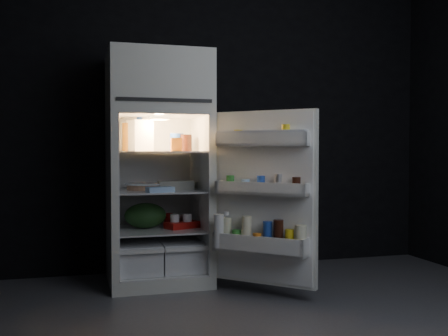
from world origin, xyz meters
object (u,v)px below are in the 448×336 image
object	(u,v)px
egg_carton	(176,185)
fridge_door	(263,200)
yogurt_tray	(182,225)
milk_jug	(140,136)
refrigerator	(157,160)

from	to	relation	value
egg_carton	fridge_door	bearing A→B (deg)	-47.70
egg_carton	yogurt_tray	distance (m)	0.31
milk_jug	egg_carton	distance (m)	0.48
fridge_door	milk_jug	bearing A→B (deg)	138.71
refrigerator	egg_carton	size ratio (longest dim) A/B	6.54
milk_jug	egg_carton	size ratio (longest dim) A/B	0.88
refrigerator	yogurt_tray	distance (m)	0.54
milk_jug	yogurt_tray	size ratio (longest dim) A/B	0.93
yogurt_tray	fridge_door	bearing A→B (deg)	-73.74
milk_jug	yogurt_tray	bearing A→B (deg)	-41.18
yogurt_tray	refrigerator	bearing A→B (deg)	133.33
refrigerator	milk_jug	distance (m)	0.24
egg_carton	yogurt_tray	bearing A→B (deg)	-0.04
fridge_door	yogurt_tray	distance (m)	0.76
milk_jug	yogurt_tray	world-z (taller)	milk_jug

